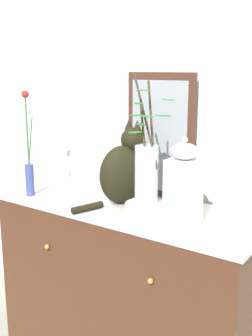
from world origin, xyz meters
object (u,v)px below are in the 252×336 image
(sideboard, at_px, (126,291))
(bowl_porcelain, at_px, (146,211))
(vase_slim_green, at_px, (29,166))
(cat_sitting, at_px, (123,170))
(vase_glass_clear, at_px, (146,171))
(mirror_leaning, at_px, (160,136))
(jar_lidded_porcelain, at_px, (183,187))

(sideboard, height_order, bowl_porcelain, bowl_porcelain)
(vase_slim_green, bearing_deg, bowl_porcelain, 4.74)
(cat_sitting, xyz_separation_m, vase_glass_clear, (0.21, -0.12, 0.05))
(sideboard, distance_m, cat_sitting, 0.61)
(mirror_leaning, distance_m, vase_glass_clear, 0.35)
(jar_lidded_porcelain, bearing_deg, sideboard, 163.32)
(vase_glass_clear, bearing_deg, cat_sitting, 149.30)
(vase_slim_green, height_order, jar_lidded_porcelain, vase_slim_green)
(bowl_porcelain, relative_size, jar_lidded_porcelain, 0.49)
(cat_sitting, xyz_separation_m, bowl_porcelain, (0.20, -0.12, -0.13))
(sideboard, height_order, cat_sitting, cat_sitting)
(mirror_leaning, bearing_deg, bowl_porcelain, -69.24)
(mirror_leaning, bearing_deg, vase_glass_clear, -69.13)
(cat_sitting, height_order, vase_slim_green, vase_slim_green)
(bowl_porcelain, bearing_deg, vase_slim_green, -175.26)
(vase_glass_clear, bearing_deg, vase_slim_green, -175.50)
(cat_sitting, bearing_deg, mirror_leaning, 65.59)
(mirror_leaning, distance_m, vase_slim_green, 0.67)
(bowl_porcelain, distance_m, jar_lidded_porcelain, 0.23)
(mirror_leaning, xyz_separation_m, vase_slim_green, (-0.54, -0.37, -0.15))
(vase_slim_green, height_order, vase_glass_clear, vase_glass_clear)
(vase_glass_clear, relative_size, jar_lidded_porcelain, 1.47)
(vase_slim_green, bearing_deg, sideboard, 17.21)
(vase_slim_green, bearing_deg, cat_sitting, 21.01)
(sideboard, distance_m, bowl_porcelain, 0.52)
(sideboard, bearing_deg, vase_glass_clear, -29.63)
(bowl_porcelain, distance_m, vase_glass_clear, 0.18)
(mirror_leaning, xyz_separation_m, jar_lidded_porcelain, (0.30, -0.32, -0.14))
(cat_sitting, bearing_deg, sideboard, -36.05)
(vase_slim_green, xyz_separation_m, vase_glass_clear, (0.66, 0.05, 0.06))
(vase_glass_clear, bearing_deg, jar_lidded_porcelain, -2.12)
(cat_sitting, bearing_deg, vase_glass_clear, -30.70)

